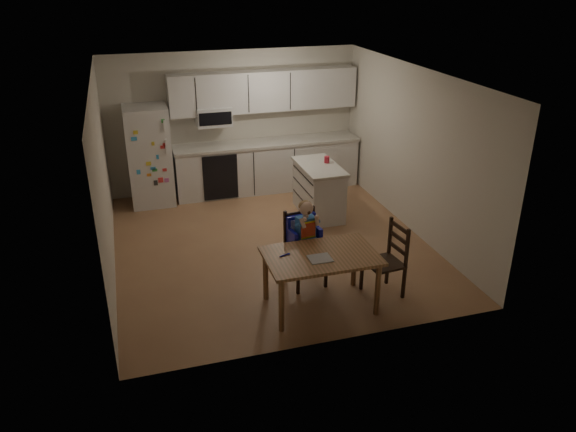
# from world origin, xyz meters

# --- Properties ---
(room) EXTENTS (4.52, 5.01, 2.51)m
(room) POSITION_xyz_m (0.00, 0.48, 1.25)
(room) COLOR #9A6A49
(room) RESTS_ON ground
(refrigerator) EXTENTS (0.72, 0.70, 1.70)m
(refrigerator) POSITION_xyz_m (-1.55, 2.15, 0.85)
(refrigerator) COLOR silver
(refrigerator) RESTS_ON ground
(kitchen_run) EXTENTS (3.37, 0.62, 2.15)m
(kitchen_run) POSITION_xyz_m (0.50, 2.24, 0.88)
(kitchen_run) COLOR silver
(kitchen_run) RESTS_ON ground
(kitchen_island) EXTENTS (0.61, 1.16, 0.86)m
(kitchen_island) POSITION_xyz_m (1.06, 0.85, 0.43)
(kitchen_island) COLOR silver
(kitchen_island) RESTS_ON ground
(red_cup) EXTENTS (0.09, 0.09, 0.11)m
(red_cup) POSITION_xyz_m (1.21, 0.93, 0.91)
(red_cup) COLOR red
(red_cup) RESTS_ON kitchen_island
(dining_table) EXTENTS (1.33, 0.85, 0.71)m
(dining_table) POSITION_xyz_m (0.14, -1.80, 0.62)
(dining_table) COLOR brown
(dining_table) RESTS_ON ground
(napkin) EXTENTS (0.26, 0.23, 0.01)m
(napkin) POSITION_xyz_m (0.09, -1.89, 0.72)
(napkin) COLOR #AAAAAF
(napkin) RESTS_ON dining_table
(toddler_spoon) EXTENTS (0.12, 0.06, 0.02)m
(toddler_spoon) POSITION_xyz_m (-0.29, -1.71, 0.72)
(toddler_spoon) COLOR #181BA8
(toddler_spoon) RESTS_ON dining_table
(chair_booster) EXTENTS (0.49, 0.49, 1.16)m
(chair_booster) POSITION_xyz_m (0.13, -1.18, 0.70)
(chair_booster) COLOR black
(chair_booster) RESTS_ON ground
(chair_side) EXTENTS (0.46, 0.46, 0.95)m
(chair_side) POSITION_xyz_m (1.08, -1.74, 0.54)
(chair_side) COLOR black
(chair_side) RESTS_ON ground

